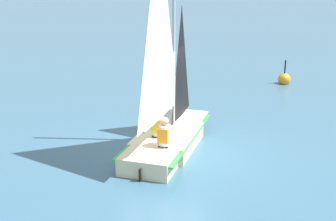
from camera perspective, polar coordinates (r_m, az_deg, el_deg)
The scene contains 5 objects.
ground_plane at distance 11.27m, azimuth -0.00°, elevation -4.99°, with size 260.00×260.00×0.00m, color #38607A.
sailboat_main at distance 10.91m, azimuth -0.10°, elevation -0.87°, with size 4.10×3.41×5.78m.
sailor_helm at distance 10.78m, azimuth -1.37°, elevation -2.46°, with size 0.43×0.42×1.16m.
sailor_crew at distance 10.14m, azimuth -0.49°, elevation -3.80°, with size 0.43×0.42×1.16m.
buoy_marker at distance 18.90m, azimuth 15.46°, elevation 4.11°, with size 0.54×0.54×1.11m.
Camera 1 is at (-10.01, 3.00, 4.23)m, focal length 45.00 mm.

